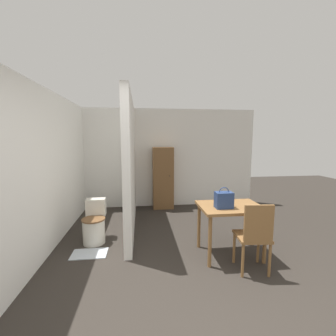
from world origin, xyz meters
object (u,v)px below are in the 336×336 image
at_px(toilet, 94,225).
at_px(wooden_cabinet, 163,178).
at_px(wooden_chair, 254,235).
at_px(handbag, 224,200).
at_px(dining_table, 230,212).

xyz_separation_m(toilet, wooden_cabinet, (1.35, 1.76, 0.48)).
height_order(wooden_chair, handbag, handbag).
xyz_separation_m(dining_table, handbag, (-0.14, -0.09, 0.22)).
bearing_deg(wooden_cabinet, toilet, -127.43).
relative_size(dining_table, wooden_chair, 0.97).
bearing_deg(dining_table, wooden_cabinet, 107.09).
relative_size(dining_table, handbag, 3.02).
relative_size(toilet, handbag, 2.31).
xyz_separation_m(toilet, handbag, (1.96, -0.79, 0.59)).
relative_size(handbag, wooden_cabinet, 0.20).
distance_m(wooden_chair, handbag, 0.60).
distance_m(dining_table, toilet, 2.25).
xyz_separation_m(dining_table, toilet, (-2.11, 0.70, -0.36)).
distance_m(dining_table, wooden_chair, 0.52).
relative_size(toilet, wooden_cabinet, 0.45).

